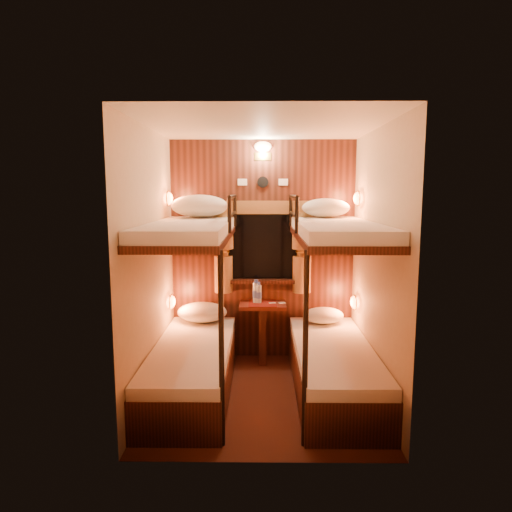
{
  "coord_description": "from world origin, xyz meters",
  "views": [
    {
      "loc": [
        -0.02,
        -3.96,
        1.85
      ],
      "look_at": [
        -0.06,
        0.15,
        1.27
      ],
      "focal_mm": 32.0,
      "sensor_mm": 36.0,
      "label": 1
    }
  ],
  "objects_px": {
    "bunk_right": "(334,334)",
    "table": "(263,324)",
    "bottle_left": "(256,293)",
    "bottle_right": "(259,294)",
    "bunk_left": "(192,334)"
  },
  "relations": [
    {
      "from": "bunk_right",
      "to": "bunk_left",
      "type": "bearing_deg",
      "value": 180.0
    },
    {
      "from": "bunk_left",
      "to": "bottle_right",
      "type": "bearing_deg",
      "value": 52.91
    },
    {
      "from": "table",
      "to": "bottle_left",
      "type": "distance_m",
      "value": 0.35
    },
    {
      "from": "table",
      "to": "bottle_left",
      "type": "height_order",
      "value": "bottle_left"
    },
    {
      "from": "table",
      "to": "bottle_right",
      "type": "bearing_deg",
      "value": 156.57
    },
    {
      "from": "bunk_left",
      "to": "bunk_right",
      "type": "distance_m",
      "value": 1.3
    },
    {
      "from": "bottle_left",
      "to": "bottle_right",
      "type": "relative_size",
      "value": 1.1
    },
    {
      "from": "bottle_left",
      "to": "bottle_right",
      "type": "xyz_separation_m",
      "value": [
        0.03,
        -0.01,
        -0.01
      ]
    },
    {
      "from": "bunk_right",
      "to": "table",
      "type": "distance_m",
      "value": 1.02
    },
    {
      "from": "table",
      "to": "bottle_left",
      "type": "relative_size",
      "value": 2.55
    },
    {
      "from": "bunk_left",
      "to": "bunk_right",
      "type": "relative_size",
      "value": 1.0
    },
    {
      "from": "bunk_left",
      "to": "bottle_left",
      "type": "distance_m",
      "value": 1.02
    },
    {
      "from": "bunk_right",
      "to": "bottle_left",
      "type": "relative_size",
      "value": 7.41
    },
    {
      "from": "bunk_left",
      "to": "bunk_right",
      "type": "bearing_deg",
      "value": 0.0
    },
    {
      "from": "table",
      "to": "bottle_left",
      "type": "xyz_separation_m",
      "value": [
        -0.07,
        0.03,
        0.35
      ]
    }
  ]
}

